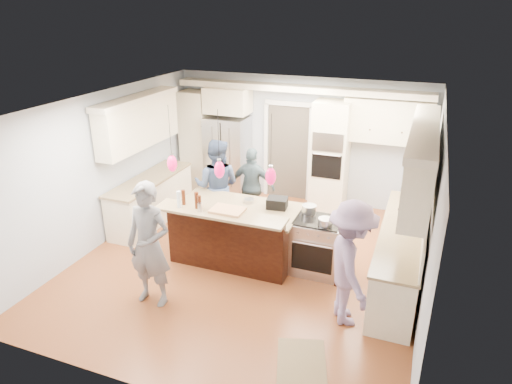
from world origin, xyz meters
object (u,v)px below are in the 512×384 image
(refrigerator, at_px, (228,157))
(island_range, at_px, (319,246))
(person_bar_end, at_px, (149,245))
(person_far_left, at_px, (217,186))
(kitchen_island, at_px, (237,232))

(refrigerator, xyz_separation_m, island_range, (2.71, -2.49, -0.44))
(person_bar_end, bearing_deg, refrigerator, 99.36)
(refrigerator, distance_m, person_far_left, 1.82)
(kitchen_island, relative_size, island_range, 2.28)
(island_range, relative_size, person_far_left, 0.51)
(kitchen_island, xyz_separation_m, island_range, (1.41, 0.08, -0.03))
(person_bar_end, relative_size, person_far_left, 1.02)
(refrigerator, bearing_deg, person_far_left, -72.34)
(person_far_left, bearing_deg, person_bar_end, 82.54)
(island_range, xyz_separation_m, person_bar_end, (-2.06, -1.66, 0.47))
(refrigerator, xyz_separation_m, kitchen_island, (1.30, -2.57, -0.41))
(person_bar_end, bearing_deg, kitchen_island, 68.00)
(refrigerator, height_order, kitchen_island, refrigerator)
(island_range, xyz_separation_m, person_far_left, (-2.16, 0.76, 0.45))
(island_range, distance_m, person_bar_end, 2.69)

